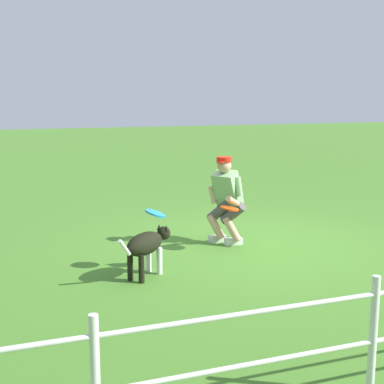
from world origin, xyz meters
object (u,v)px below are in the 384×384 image
(dog, at_px, (147,245))
(frisbee_held, at_px, (229,208))
(person, at_px, (226,197))
(frisbee_flying, at_px, (155,213))

(dog, xyz_separation_m, frisbee_held, (-1.37, -0.66, 0.22))
(frisbee_held, bearing_deg, person, -106.30)
(frisbee_held, bearing_deg, dog, 25.81)
(person, relative_size, frisbee_flying, 4.92)
(dog, relative_size, frisbee_held, 3.20)
(person, bearing_deg, frisbee_held, 38.35)
(person, height_order, dog, person)
(dog, distance_m, frisbee_flying, 0.43)
(frisbee_held, bearing_deg, frisbee_flying, 20.60)
(dog, bearing_deg, person, -4.53)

